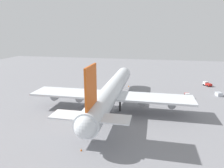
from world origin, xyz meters
TOP-DOWN VIEW (x-y plane):
  - ground_plane at (0.00, 0.00)m, footprint 270.53×270.53m
  - cargo_airplane at (-0.25, 0.00)m, footprint 67.63×58.31m
  - pushback_tractor at (18.50, -29.81)m, footprint 4.62×2.55m
  - maintenance_van at (26.31, 5.45)m, footprint 4.43×4.26m
  - fuel_truck at (40.73, -42.95)m, footprint 4.95×4.19m
  - cargo_container_fore at (23.34, -44.01)m, footprint 3.35×2.79m
  - safety_cone_nose at (30.43, -2.59)m, footprint 0.55×0.55m
  - safety_cone_tail at (-30.43, 1.50)m, footprint 0.44×0.44m

SIDE VIEW (x-z plane):
  - ground_plane at x=0.00m, z-range 0.00..0.00m
  - safety_cone_tail at x=-30.43m, z-range 0.00..0.63m
  - safety_cone_nose at x=30.43m, z-range 0.00..0.78m
  - cargo_container_fore at x=23.34m, z-range 0.00..1.68m
  - fuel_truck at x=40.73m, z-range 0.02..2.11m
  - pushback_tractor at x=18.50m, z-range 0.01..2.15m
  - maintenance_van at x=26.31m, z-range -0.03..2.21m
  - cargo_airplane at x=-0.25m, z-range -3.62..16.88m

